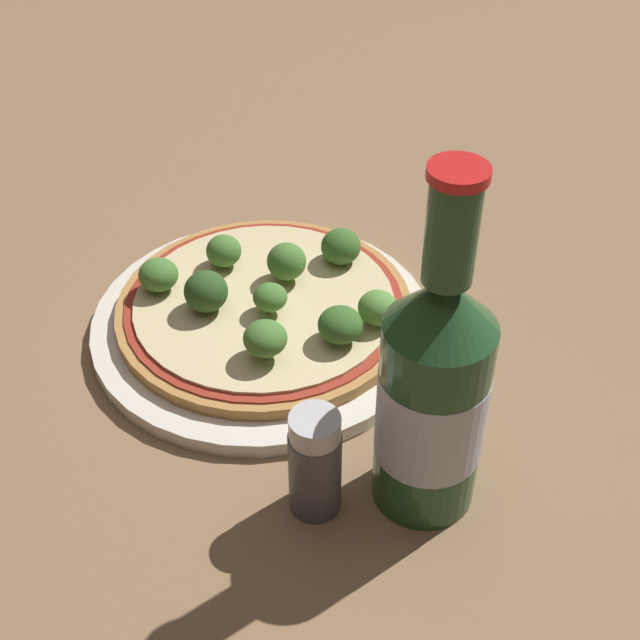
# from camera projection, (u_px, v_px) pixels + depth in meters

# --- Properties ---
(ground_plane) EXTENTS (3.00, 3.00, 0.00)m
(ground_plane) POSITION_uv_depth(u_px,v_px,m) (263.00, 330.00, 0.69)
(ground_plane) COLOR #846647
(plate) EXTENTS (0.26, 0.26, 0.01)m
(plate) POSITION_uv_depth(u_px,v_px,m) (267.00, 324.00, 0.69)
(plate) COLOR silver
(plate) RESTS_ON ground_plane
(pizza) EXTENTS (0.23, 0.23, 0.01)m
(pizza) POSITION_uv_depth(u_px,v_px,m) (263.00, 307.00, 0.69)
(pizza) COLOR #B77F42
(pizza) RESTS_ON plate
(broccoli_floret_0) EXTENTS (0.03, 0.03, 0.03)m
(broccoli_floret_0) POSITION_uv_depth(u_px,v_px,m) (206.00, 292.00, 0.66)
(broccoli_floret_0) COLOR #7A9E5B
(broccoli_floret_0) RESTS_ON pizza
(broccoli_floret_1) EXTENTS (0.03, 0.03, 0.03)m
(broccoli_floret_1) POSITION_uv_depth(u_px,v_px,m) (340.00, 325.00, 0.64)
(broccoli_floret_1) COLOR #7A9E5B
(broccoli_floret_1) RESTS_ON pizza
(broccoli_floret_2) EXTENTS (0.03, 0.03, 0.03)m
(broccoli_floret_2) POSITION_uv_depth(u_px,v_px,m) (265.00, 339.00, 0.62)
(broccoli_floret_2) COLOR #7A9E5B
(broccoli_floret_2) RESTS_ON pizza
(broccoli_floret_3) EXTENTS (0.03, 0.03, 0.03)m
(broccoli_floret_3) POSITION_uv_depth(u_px,v_px,m) (341.00, 247.00, 0.71)
(broccoli_floret_3) COLOR #7A9E5B
(broccoli_floret_3) RESTS_ON pizza
(broccoli_floret_4) EXTENTS (0.03, 0.03, 0.03)m
(broccoli_floret_4) POSITION_uv_depth(u_px,v_px,m) (224.00, 251.00, 0.71)
(broccoli_floret_4) COLOR #7A9E5B
(broccoli_floret_4) RESTS_ON pizza
(broccoli_floret_5) EXTENTS (0.03, 0.03, 0.03)m
(broccoli_floret_5) POSITION_uv_depth(u_px,v_px,m) (378.00, 308.00, 0.65)
(broccoli_floret_5) COLOR #7A9E5B
(broccoli_floret_5) RESTS_ON pizza
(broccoli_floret_6) EXTENTS (0.03, 0.03, 0.02)m
(broccoli_floret_6) POSITION_uv_depth(u_px,v_px,m) (270.00, 298.00, 0.66)
(broccoli_floret_6) COLOR #7A9E5B
(broccoli_floret_6) RESTS_ON pizza
(broccoli_floret_7) EXTENTS (0.03, 0.03, 0.03)m
(broccoli_floret_7) POSITION_uv_depth(u_px,v_px,m) (158.00, 275.00, 0.68)
(broccoli_floret_7) COLOR #7A9E5B
(broccoli_floret_7) RESTS_ON pizza
(broccoli_floret_8) EXTENTS (0.03, 0.03, 0.03)m
(broccoli_floret_8) POSITION_uv_depth(u_px,v_px,m) (287.00, 262.00, 0.69)
(broccoli_floret_8) COLOR #7A9E5B
(broccoli_floret_8) RESTS_ON pizza
(beer_bottle) EXTENTS (0.07, 0.07, 0.24)m
(beer_bottle) POSITION_uv_depth(u_px,v_px,m) (433.00, 393.00, 0.52)
(beer_bottle) COLOR #234C28
(beer_bottle) RESTS_ON ground_plane
(pepper_shaker) EXTENTS (0.03, 0.03, 0.08)m
(pepper_shaker) POSITION_uv_depth(u_px,v_px,m) (315.00, 464.00, 0.54)
(pepper_shaker) COLOR #4C4C51
(pepper_shaker) RESTS_ON ground_plane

